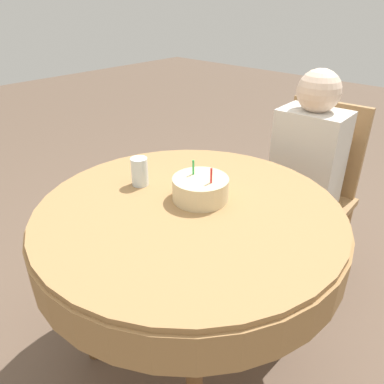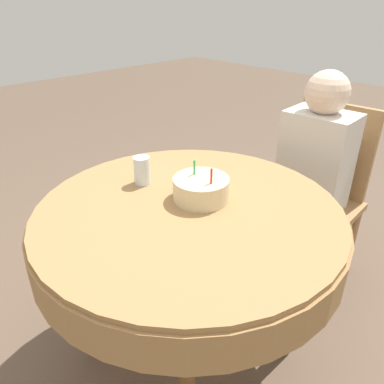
{
  "view_description": "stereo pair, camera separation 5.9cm",
  "coord_description": "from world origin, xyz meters",
  "px_view_note": "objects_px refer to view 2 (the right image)",
  "views": [
    {
      "loc": [
        0.78,
        -0.83,
        1.42
      ],
      "look_at": [
        -0.01,
        0.02,
        0.8
      ],
      "focal_mm": 35.0,
      "sensor_mm": 36.0,
      "label": 1
    },
    {
      "loc": [
        0.82,
        -0.79,
        1.42
      ],
      "look_at": [
        -0.01,
        0.02,
        0.8
      ],
      "focal_mm": 35.0,
      "sensor_mm": 36.0,
      "label": 2
    }
  ],
  "objects_px": {
    "birthday_cake": "(201,189)",
    "person": "(313,164)",
    "chair": "(317,189)",
    "drinking_glass": "(143,170)"
  },
  "relations": [
    {
      "from": "person",
      "to": "birthday_cake",
      "type": "height_order",
      "value": "person"
    },
    {
      "from": "chair",
      "to": "birthday_cake",
      "type": "relative_size",
      "value": 4.52
    },
    {
      "from": "person",
      "to": "chair",
      "type": "bearing_deg",
      "value": 90.0
    },
    {
      "from": "chair",
      "to": "drinking_glass",
      "type": "relative_size",
      "value": 8.32
    },
    {
      "from": "birthday_cake",
      "to": "person",
      "type": "bearing_deg",
      "value": 86.84
    },
    {
      "from": "chair",
      "to": "drinking_glass",
      "type": "bearing_deg",
      "value": -110.21
    },
    {
      "from": "chair",
      "to": "birthday_cake",
      "type": "distance_m",
      "value": 0.92
    },
    {
      "from": "person",
      "to": "drinking_glass",
      "type": "distance_m",
      "value": 0.89
    },
    {
      "from": "birthday_cake",
      "to": "chair",
      "type": "bearing_deg",
      "value": 87.6
    },
    {
      "from": "drinking_glass",
      "to": "birthday_cake",
      "type": "bearing_deg",
      "value": 15.18
    }
  ]
}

